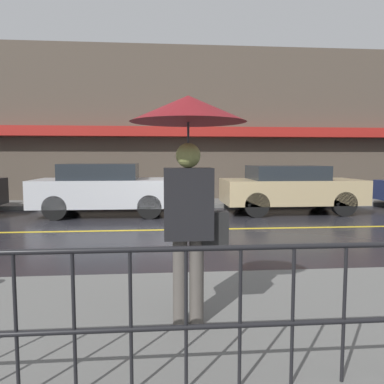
% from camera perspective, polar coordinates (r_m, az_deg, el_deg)
% --- Properties ---
extents(ground_plane, '(80.00, 80.00, 0.00)m').
position_cam_1_polar(ground_plane, '(8.69, -0.25, -5.74)').
color(ground_plane, black).
extents(sidewalk_near, '(28.00, 2.77, 0.13)m').
position_cam_1_polar(sidewalk_near, '(3.86, 6.17, -18.99)').
color(sidewalk_near, '#60605E').
rests_on(sidewalk_near, ground_plane).
extents(sidewalk_far, '(28.00, 1.76, 0.13)m').
position_cam_1_polar(sidewalk_far, '(13.17, -1.85, -1.72)').
color(sidewalk_far, '#60605E').
rests_on(sidewalk_far, ground_plane).
extents(lane_marking, '(25.20, 0.12, 0.01)m').
position_cam_1_polar(lane_marking, '(8.69, -0.25, -5.72)').
color(lane_marking, gold).
rests_on(lane_marking, ground_plane).
extents(building_storefront, '(28.00, 0.85, 5.76)m').
position_cam_1_polar(building_storefront, '(14.13, -2.11, 10.11)').
color(building_storefront, '#4C4238').
rests_on(building_storefront, ground_plane).
extents(railing_foreground, '(12.00, 0.04, 0.96)m').
position_cam_1_polar(railing_foreground, '(2.58, 11.33, -15.52)').
color(railing_foreground, black).
rests_on(railing_foreground, sidewalk_near).
extents(pedestrian, '(1.02, 1.02, 2.06)m').
position_cam_1_polar(pedestrian, '(3.30, -0.48, 7.04)').
color(pedestrian, '#4C4742').
rests_on(pedestrian, sidewalk_near).
extents(car_silver, '(4.03, 1.85, 1.49)m').
position_cam_1_polar(car_silver, '(11.11, -13.05, 0.52)').
color(car_silver, '#B2B5BA').
rests_on(car_silver, ground_plane).
extents(car_tan, '(4.09, 1.85, 1.43)m').
position_cam_1_polar(car_tan, '(11.67, 14.68, 0.61)').
color(car_tan, tan).
rests_on(car_tan, ground_plane).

